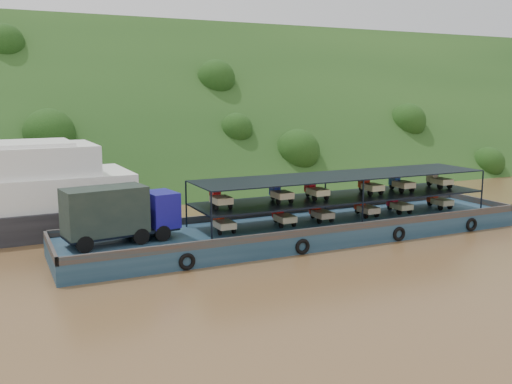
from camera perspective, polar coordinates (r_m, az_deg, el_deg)
name	(u,v)px	position (r m, az deg, el deg)	size (l,w,h in m)	color
ground	(298,239)	(41.93, 4.24, -4.75)	(160.00, 160.00, 0.00)	brown
hillside	(161,176)	(74.80, -9.45, 1.61)	(140.00, 28.00, 28.00)	#163613
cargo_barge	(285,225)	(41.08, 2.94, -3.31)	(35.00, 7.18, 4.83)	#122D40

